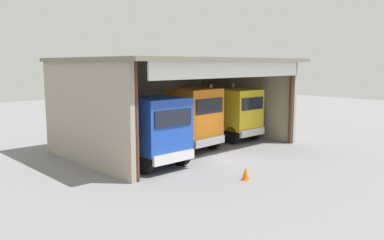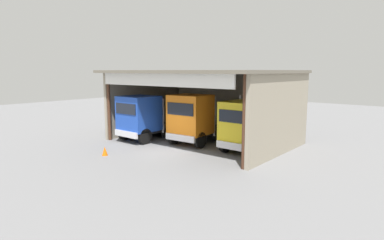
{
  "view_description": "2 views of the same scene",
  "coord_description": "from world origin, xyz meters",
  "px_view_note": "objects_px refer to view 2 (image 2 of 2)",
  "views": [
    {
      "loc": [
        -15.24,
        -13.21,
        5.0
      ],
      "look_at": [
        0.0,
        2.92,
        1.78
      ],
      "focal_mm": 36.62,
      "sensor_mm": 36.0,
      "label": 1
    },
    {
      "loc": [
        14.36,
        -14.62,
        5.24
      ],
      "look_at": [
        0.0,
        2.92,
        1.78
      ],
      "focal_mm": 30.18,
      "sensor_mm": 36.0,
      "label": 2
    }
  ],
  "objects_px": {
    "truck_orange_center_right_bay": "(193,118)",
    "tool_cart": "(246,132)",
    "truck_blue_center_bay": "(142,117)",
    "oil_drum": "(244,132)",
    "traffic_cone": "(105,151)",
    "truck_yellow_left_bay": "(246,126)"
  },
  "relations": [
    {
      "from": "truck_orange_center_right_bay",
      "to": "tool_cart",
      "type": "relative_size",
      "value": 5.2
    },
    {
      "from": "truck_blue_center_bay",
      "to": "truck_yellow_left_bay",
      "type": "height_order",
      "value": "truck_yellow_left_bay"
    },
    {
      "from": "truck_orange_center_right_bay",
      "to": "tool_cart",
      "type": "height_order",
      "value": "truck_orange_center_right_bay"
    },
    {
      "from": "truck_blue_center_bay",
      "to": "traffic_cone",
      "type": "xyz_separation_m",
      "value": [
        1.55,
        -4.54,
        -1.52
      ]
    },
    {
      "from": "traffic_cone",
      "to": "tool_cart",
      "type": "bearing_deg",
      "value": 67.14
    },
    {
      "from": "oil_drum",
      "to": "traffic_cone",
      "type": "bearing_deg",
      "value": -111.51
    },
    {
      "from": "truck_orange_center_right_bay",
      "to": "truck_yellow_left_bay",
      "type": "relative_size",
      "value": 1.03
    },
    {
      "from": "truck_orange_center_right_bay",
      "to": "tool_cart",
      "type": "xyz_separation_m",
      "value": [
        2.03,
        4.16,
        -1.38
      ]
    },
    {
      "from": "truck_orange_center_right_bay",
      "to": "traffic_cone",
      "type": "xyz_separation_m",
      "value": [
        -2.24,
        -5.97,
        -1.6
      ]
    },
    {
      "from": "truck_blue_center_bay",
      "to": "truck_orange_center_right_bay",
      "type": "xyz_separation_m",
      "value": [
        3.79,
        1.43,
        0.08
      ]
    },
    {
      "from": "tool_cart",
      "to": "oil_drum",
      "type": "bearing_deg",
      "value": 168.55
    },
    {
      "from": "truck_orange_center_right_bay",
      "to": "oil_drum",
      "type": "distance_m",
      "value": 4.78
    },
    {
      "from": "traffic_cone",
      "to": "truck_yellow_left_bay",
      "type": "bearing_deg",
      "value": 44.18
    },
    {
      "from": "truck_yellow_left_bay",
      "to": "tool_cart",
      "type": "distance_m",
      "value": 4.63
    },
    {
      "from": "truck_blue_center_bay",
      "to": "traffic_cone",
      "type": "distance_m",
      "value": 5.03
    },
    {
      "from": "truck_blue_center_bay",
      "to": "traffic_cone",
      "type": "relative_size",
      "value": 9.03
    },
    {
      "from": "truck_orange_center_right_bay",
      "to": "truck_yellow_left_bay",
      "type": "bearing_deg",
      "value": -179.82
    },
    {
      "from": "truck_orange_center_right_bay",
      "to": "oil_drum",
      "type": "relative_size",
      "value": 5.5
    },
    {
      "from": "truck_yellow_left_bay",
      "to": "tool_cart",
      "type": "bearing_deg",
      "value": -60.75
    },
    {
      "from": "tool_cart",
      "to": "traffic_cone",
      "type": "relative_size",
      "value": 1.79
    },
    {
      "from": "truck_blue_center_bay",
      "to": "truck_yellow_left_bay",
      "type": "distance_m",
      "value": 8.14
    },
    {
      "from": "oil_drum",
      "to": "tool_cart",
      "type": "distance_m",
      "value": 0.26
    }
  ]
}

